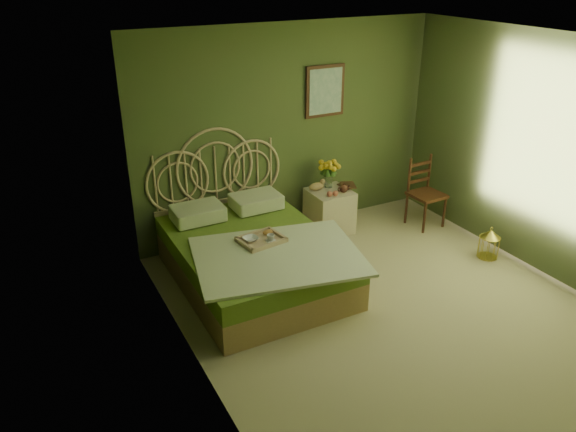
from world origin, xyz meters
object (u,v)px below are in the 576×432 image
bed (252,254)px  chair (424,188)px  birdcage (489,244)px  nightstand (329,205)px

bed → chair: (2.60, 0.27, 0.19)m
chair → birdcage: chair is taller
bed → nightstand: bed is taller
bed → birdcage: size_ratio=6.62×
chair → birdcage: (0.09, -1.12, -0.34)m
nightstand → birdcage: (1.30, -1.50, -0.18)m
nightstand → chair: nightstand is taller
bed → nightstand: 1.54m
nightstand → bed: bearing=-154.7°
birdcage → chair: bearing=94.6°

